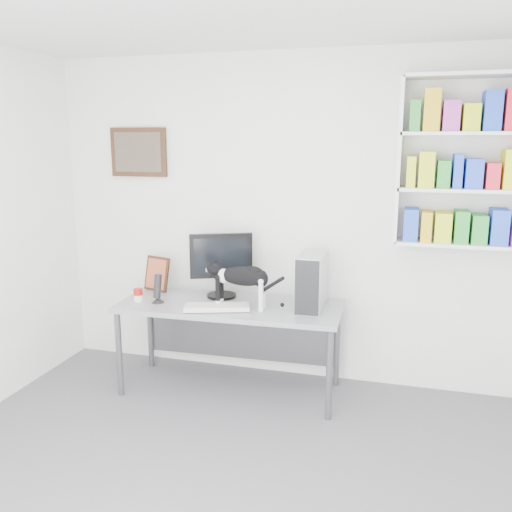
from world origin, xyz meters
name	(u,v)px	position (x,y,z in m)	size (l,w,h in m)	color
room	(194,278)	(0.00, 0.00, 1.35)	(4.01, 4.01, 2.70)	#56555A
bookshelf	(471,162)	(1.40, 1.85, 1.85)	(1.03, 0.28, 1.24)	silver
wall_art	(139,152)	(-1.30, 1.97, 1.90)	(0.52, 0.04, 0.42)	#3F2714
desk	(230,347)	(-0.33, 1.53, 0.37)	(1.76, 0.68, 0.73)	gray
monitor	(221,265)	(-0.46, 1.71, 1.00)	(0.51, 0.24, 0.54)	black
keyboard	(217,307)	(-0.38, 1.37, 0.75)	(0.50, 0.19, 0.04)	beige
pc_tower	(312,281)	(0.31, 1.62, 0.95)	(0.19, 0.43, 0.43)	#ABABB0
speaker	(158,288)	(-0.90, 1.42, 0.85)	(0.10, 0.10, 0.24)	black
leaning_print	(157,273)	(-1.06, 1.75, 0.88)	(0.25, 0.10, 0.30)	#3F2714
soup_can	(138,295)	(-1.06, 1.40, 0.79)	(0.07, 0.07, 0.11)	#A70E0E
cat	(242,287)	(-0.20, 1.45, 0.90)	(0.56, 0.15, 0.35)	black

